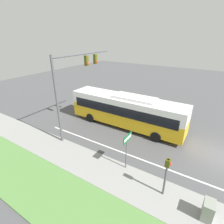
# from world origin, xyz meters

# --- Properties ---
(ground_plane) EXTENTS (80.00, 80.00, 0.00)m
(ground_plane) POSITION_xyz_m (0.00, 0.00, 0.00)
(ground_plane) COLOR #4C4C4F
(lane_divider_near) EXTENTS (0.14, 30.00, 0.01)m
(lane_divider_near) POSITION_xyz_m (-3.60, 0.00, 0.00)
(lane_divider_near) COLOR silver
(lane_divider_near) RESTS_ON ground_plane
(bus) EXTENTS (2.64, 11.81, 3.37)m
(bus) POSITION_xyz_m (0.52, 8.97, 1.85)
(bus) COLOR gold
(bus) RESTS_ON ground_plane
(signal_gantry) EXTENTS (7.45, 0.41, 7.42)m
(signal_gantry) POSITION_xyz_m (-2.89, 12.35, 5.32)
(signal_gantry) COLOR #4C4C51
(signal_gantry) RESTS_ON ground_plane
(pedestrian_signal) EXTENTS (0.28, 0.34, 2.63)m
(pedestrian_signal) POSITION_xyz_m (-5.93, 3.02, 1.82)
(pedestrian_signal) COLOR #4C4C51
(pedestrian_signal) RESTS_ON ground_plane
(street_sign) EXTENTS (1.13, 0.08, 2.81)m
(street_sign) POSITION_xyz_m (-5.07, 5.94, 1.97)
(street_sign) COLOR #4C4C51
(street_sign) RESTS_ON ground_plane
(utility_cabinet) EXTENTS (0.78, 0.52, 1.08)m
(utility_cabinet) POSITION_xyz_m (-6.21, 0.70, 0.66)
(utility_cabinet) COLOR gray
(utility_cabinet) RESTS_ON sidewalk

